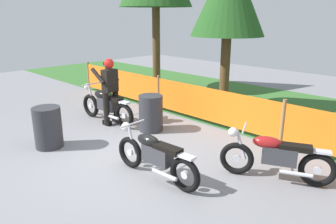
% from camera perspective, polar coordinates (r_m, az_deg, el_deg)
% --- Properties ---
extents(ground, '(24.00, 24.00, 0.02)m').
position_cam_1_polar(ground, '(6.53, -6.67, -7.81)').
color(ground, gray).
extents(grass_verge, '(24.00, 5.12, 0.01)m').
position_cam_1_polar(grass_verge, '(10.30, 16.28, 1.06)').
color(grass_verge, '#386B2D').
rests_on(grass_verge, ground).
extents(barrier_fence, '(11.56, 0.08, 1.05)m').
position_cam_1_polar(barrier_fence, '(8.08, 7.64, 1.24)').
color(barrier_fence, olive).
rests_on(barrier_fence, ground).
extents(motorcycle_lead, '(1.88, 0.55, 0.89)m').
position_cam_1_polar(motorcycle_lead, '(5.46, -2.38, -7.76)').
color(motorcycle_lead, black).
rests_on(motorcycle_lead, ground).
extents(motorcycle_trailing, '(2.03, 0.60, 0.96)m').
position_cam_1_polar(motorcycle_trailing, '(8.46, -11.07, 1.26)').
color(motorcycle_trailing, black).
rests_on(motorcycle_trailing, ground).
extents(motorcycle_third, '(1.76, 0.96, 0.90)m').
position_cam_1_polar(motorcycle_third, '(5.70, 18.73, -7.56)').
color(motorcycle_third, black).
rests_on(motorcycle_third, ground).
extents(rider_trailing, '(0.58, 0.57, 1.69)m').
position_cam_1_polar(rider_trailing, '(8.20, -10.39, 4.06)').
color(rider_trailing, black).
rests_on(rider_trailing, ground).
extents(oil_drum, '(0.58, 0.58, 0.88)m').
position_cam_1_polar(oil_drum, '(7.20, -20.74, -2.59)').
color(oil_drum, '#2D2D33').
rests_on(oil_drum, ground).
extents(spare_drum, '(0.58, 0.58, 0.88)m').
position_cam_1_polar(spare_drum, '(7.70, -3.10, -0.21)').
color(spare_drum, '#2D2D33').
rests_on(spare_drum, ground).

